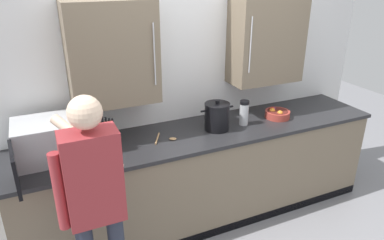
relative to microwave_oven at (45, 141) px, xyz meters
The scene contains 9 objects.
back_wall_tiled 1.42m from the microwave_oven, 12.70° to the left, with size 3.98×0.44×2.68m.
counter_unit 1.49m from the microwave_oven, ahead, with size 3.44×0.71×0.94m.
microwave_oven is the anchor object (origin of this frame).
knife_block 0.48m from the microwave_oven, ahead, with size 0.11×0.15×0.31m.
thermos_flask 1.75m from the microwave_oven, ahead, with size 0.09×0.09×0.24m.
wooden_spoon 0.97m from the microwave_oven, ahead, with size 0.21×0.19×0.02m.
fruit_bowl 2.14m from the microwave_oven, ahead, with size 0.24×0.24×0.10m.
stock_pot 1.46m from the microwave_oven, ahead, with size 0.33×0.23×0.28m.
person_figure 0.78m from the microwave_oven, 73.18° to the right, with size 0.44×0.57×1.67m.
Camera 1 is at (-1.34, -1.81, 2.31)m, focal length 33.53 mm.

